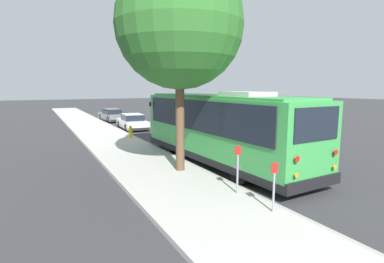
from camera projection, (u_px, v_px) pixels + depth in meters
The scene contains 10 objects.
ground_plane at pixel (222, 160), 14.30m from camera, with size 160.00×160.00×0.00m, color #333335.
sidewalk_slab at pixel (151, 168), 12.61m from camera, with size 80.00×3.37×0.15m, color #B2AFA8.
curb_strip at pixel (188, 163), 13.43m from camera, with size 80.00×0.14×0.15m, color #9D9A94.
shuttle_bus at pixel (220, 125), 13.56m from camera, with size 10.47×3.13×3.28m.
parked_sedan_white at pixel (132, 122), 24.90m from camera, with size 4.51×1.97×1.26m.
parked_sedan_gray at pixel (112, 115), 30.80m from camera, with size 4.67×1.99×1.27m.
street_tree at pixel (178, 16), 11.34m from camera, with size 4.86×4.86×8.80m.
sign_post_near at pixel (274, 187), 7.94m from camera, with size 0.06×0.22×1.35m.
sign_post_far at pixel (238, 169), 9.33m from camera, with size 0.06×0.22×1.51m.
fire_hydrant at pixel (131, 132), 19.74m from camera, with size 0.22×0.22×0.81m.
Camera 1 is at (-11.64, 7.82, 3.47)m, focal length 28.00 mm.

